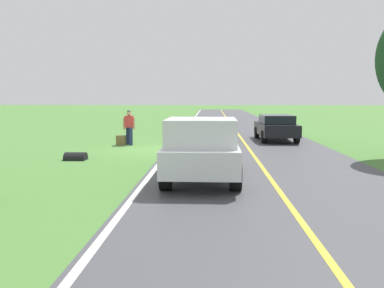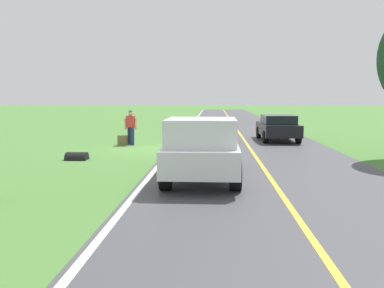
{
  "view_description": "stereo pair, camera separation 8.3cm",
  "coord_description": "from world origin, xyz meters",
  "views": [
    {
      "loc": [
        -2.71,
        19.4,
        2.41
      ],
      "look_at": [
        -2.21,
        8.07,
        1.16
      ],
      "focal_mm": 40.34,
      "sensor_mm": 36.0,
      "label": 1
    },
    {
      "loc": [
        -2.79,
        19.39,
        2.41
      ],
      "look_at": [
        -2.21,
        8.07,
        1.16
      ],
      "focal_mm": 40.34,
      "sensor_mm": 36.0,
      "label": 2
    }
  ],
  "objects": [
    {
      "name": "pickup_truck_passing",
      "position": [
        -2.46,
        7.03,
        0.97
      ],
      "size": [
        2.14,
        5.42,
        1.82
      ],
      "color": "silver",
      "rests_on": "ground"
    },
    {
      "name": "sedan_near_oncoming",
      "position": [
        -6.26,
        -4.24,
        0.75
      ],
      "size": [
        2.0,
        4.44,
        1.41
      ],
      "color": "black",
      "rests_on": "ground"
    },
    {
      "name": "road_surface",
      "position": [
        -4.47,
        0.0,
        0.0
      ],
      "size": [
        7.59,
        120.0,
        0.0
      ],
      "primitive_type": "cube",
      "color": "#47474C",
      "rests_on": "ground"
    },
    {
      "name": "suitcase_carried",
      "position": [
        1.76,
        -1.74,
        0.24
      ],
      "size": [
        0.47,
        0.24,
        0.48
      ],
      "primitive_type": "cube",
      "rotation": [
        0.0,
        0.0,
        1.49
      ],
      "color": "brown",
      "rests_on": "ground"
    },
    {
      "name": "drainage_culvert",
      "position": [
        2.43,
        3.37,
        0.0
      ],
      "size": [
        0.8,
        0.6,
        0.6
      ],
      "primitive_type": "cylinder",
      "rotation": [
        0.0,
        1.57,
        0.0
      ],
      "color": "black",
      "rests_on": "ground"
    },
    {
      "name": "hitchhiker_walking",
      "position": [
        1.34,
        -1.79,
        0.98
      ],
      "size": [
        0.62,
        0.53,
        1.75
      ],
      "color": "navy",
      "rests_on": "ground"
    },
    {
      "name": "lane_edge_line",
      "position": [
        -0.85,
        0.0,
        0.01
      ],
      "size": [
        0.16,
        117.6,
        0.0
      ],
      "primitive_type": "cube",
      "color": "silver",
      "rests_on": "ground"
    },
    {
      "name": "ground_plane",
      "position": [
        0.0,
        0.0,
        0.0
      ],
      "size": [
        200.0,
        200.0,
        0.0
      ],
      "primitive_type": "plane",
      "color": "#4C7F38"
    },
    {
      "name": "lane_centre_line",
      "position": [
        -4.47,
        0.0,
        0.01
      ],
      "size": [
        0.14,
        117.6,
        0.0
      ],
      "primitive_type": "cube",
      "color": "gold",
      "rests_on": "ground"
    }
  ]
}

